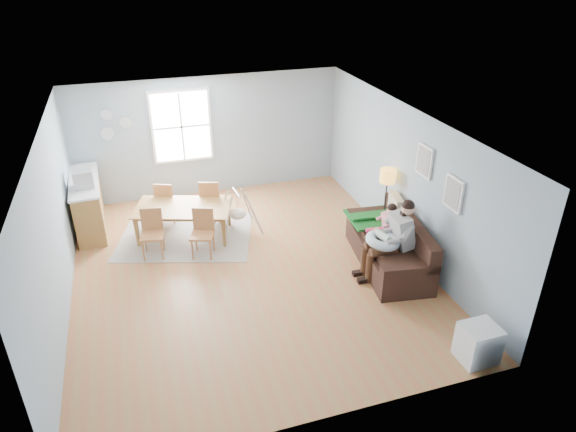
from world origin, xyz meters
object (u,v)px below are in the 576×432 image
object	(u,v)px
toddler	(385,222)
baby_swing	(238,213)
storage_cube	(478,343)
chair_nw	(166,200)
sofa	(392,249)
counter	(88,204)
father	(392,237)
dining_table	(184,222)
monitor	(83,179)
floor_lamp	(387,182)
chair_sw	(152,230)
chair_se	(203,229)
chair_ne	(211,198)

from	to	relation	value
toddler	baby_swing	distance (m)	3.00
storage_cube	chair_nw	bearing A→B (deg)	124.07
sofa	baby_swing	size ratio (longest dim) A/B	2.64
counter	sofa	bearing A→B (deg)	-30.87
father	dining_table	xyz separation A→B (m)	(-3.25, 2.42, -0.44)
storage_cube	toddler	bearing A→B (deg)	90.64
father	monitor	world-z (taller)	father
toddler	floor_lamp	size ratio (longest dim) A/B	0.59
floor_lamp	chair_sw	bearing A→B (deg)	170.04
father	chair_se	world-z (taller)	father
toddler	dining_table	bearing A→B (deg)	150.63
sofa	storage_cube	world-z (taller)	sofa
father	chair_sw	world-z (taller)	father
father	storage_cube	distance (m)	2.32
storage_cube	chair_ne	bearing A→B (deg)	118.43
storage_cube	father	bearing A→B (deg)	94.20
floor_lamp	chair_ne	distance (m)	3.60
dining_table	chair_sw	distance (m)	0.81
chair_se	monitor	bearing A→B (deg)	145.68
father	baby_swing	size ratio (longest dim) A/B	1.60
chair_se	chair_ne	xyz separation A→B (m)	(0.36, 1.21, 0.03)
floor_lamp	dining_table	bearing A→B (deg)	161.65
toddler	chair_se	xyz separation A→B (m)	(-3.12, 1.16, -0.24)
chair_ne	monitor	bearing A→B (deg)	176.09
storage_cube	dining_table	world-z (taller)	dining_table
chair_ne	counter	bearing A→B (deg)	167.75
chair_sw	chair_nw	bearing A→B (deg)	72.97
storage_cube	baby_swing	bearing A→B (deg)	116.76
dining_table	chair_se	distance (m)	0.81
chair_nw	baby_swing	size ratio (longest dim) A/B	1.02
chair_ne	chair_se	bearing A→B (deg)	-106.65
baby_swing	floor_lamp	bearing A→B (deg)	-24.27
father	floor_lamp	world-z (taller)	floor_lamp
floor_lamp	chair_sw	world-z (taller)	floor_lamp
sofa	chair_sw	distance (m)	4.40
storage_cube	monitor	bearing A→B (deg)	134.15
dining_table	father	bearing A→B (deg)	-18.58
chair_se	father	bearing A→B (deg)	-29.38
monitor	father	bearing A→B (deg)	-31.43
sofa	chair_nw	bearing A→B (deg)	142.15
chair_nw	counter	xyz separation A→B (m)	(-1.52, 0.24, 0.03)
storage_cube	baby_swing	distance (m)	5.21
sofa	monitor	xyz separation A→B (m)	(-5.18, 2.76, 0.91)
sofa	toddler	world-z (taller)	toddler
storage_cube	baby_swing	world-z (taller)	baby_swing
sofa	dining_table	world-z (taller)	sofa
father	chair_sw	bearing A→B (deg)	153.25
toddler	floor_lamp	distance (m)	0.88
toddler	chair_se	bearing A→B (deg)	159.60
sofa	counter	world-z (taller)	counter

